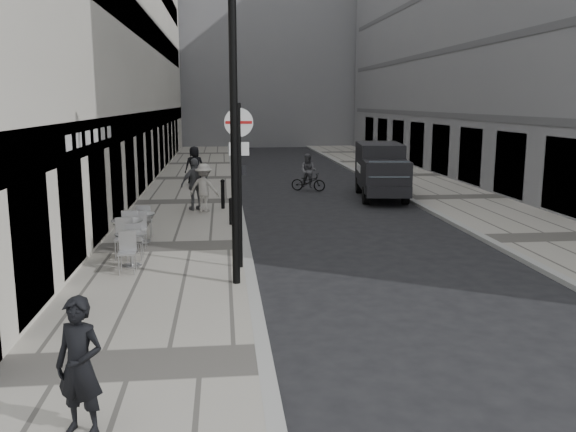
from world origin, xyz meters
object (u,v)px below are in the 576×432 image
lamppost (234,117)px  panel_van (381,168)px  walking_man (80,366)px  sign_post (239,164)px  cyclist (308,176)px

lamppost → panel_van: (6.35, 12.09, -2.41)m
lamppost → walking_man: bearing=-108.3°
sign_post → lamppost: (-0.13, -1.29, 1.09)m
panel_van → cyclist: 3.63m
cyclist → sign_post: bearing=-82.4°
lamppost → cyclist: (3.61, 14.39, -3.02)m
walking_man → sign_post: bearing=96.0°
walking_man → sign_post: 7.68m
sign_post → panel_van: bearing=60.8°
sign_post → panel_van: (6.22, 10.80, -1.32)m
sign_post → walking_man: bearing=-105.4°
walking_man → cyclist: bearing=96.8°
cyclist → walking_man: bearing=-82.9°
lamppost → cyclist: 15.14m
lamppost → sign_post: bearing=84.1°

